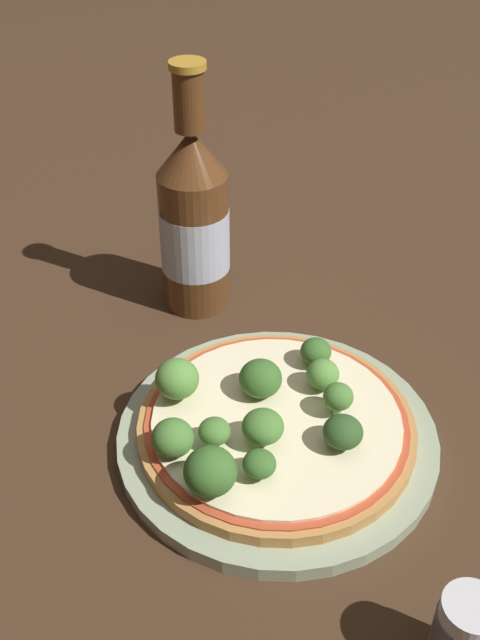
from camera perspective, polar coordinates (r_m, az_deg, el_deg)
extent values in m
plane|color=#3D2819|center=(0.60, 4.13, -7.63)|extent=(3.00, 3.00, 0.00)
cylinder|color=#93A384|center=(0.57, 2.84, -8.88)|extent=(0.24, 0.24, 0.01)
cylinder|color=#B77F42|center=(0.57, 2.78, -8.11)|extent=(0.21, 0.21, 0.01)
cylinder|color=#B74728|center=(0.56, 2.80, -7.70)|extent=(0.20, 0.20, 0.00)
cylinder|color=beige|center=(0.56, 2.80, -7.61)|extent=(0.19, 0.19, 0.00)
cylinder|color=#6B8E51|center=(0.60, 5.74, -3.08)|extent=(0.01, 0.01, 0.01)
ellipsoid|color=#386628|center=(0.60, 5.80, -2.39)|extent=(0.02, 0.02, 0.02)
cylinder|color=#6B8E51|center=(0.56, 7.40, -6.65)|extent=(0.01, 0.01, 0.01)
ellipsoid|color=#477A33|center=(0.56, 7.50, -5.80)|extent=(0.02, 0.02, 0.02)
cylinder|color=#6B8E51|center=(0.54, 1.73, -8.98)|extent=(0.01, 0.01, 0.01)
ellipsoid|color=#477A33|center=(0.53, 1.75, -8.11)|extent=(0.03, 0.03, 0.02)
cylinder|color=#6B8E51|center=(0.57, -4.74, -5.52)|extent=(0.01, 0.01, 0.01)
ellipsoid|color=#568E3D|center=(0.56, -4.82, -4.48)|extent=(0.03, 0.03, 0.03)
cylinder|color=#6B8E51|center=(0.52, 1.47, -11.54)|extent=(0.01, 0.01, 0.01)
ellipsoid|color=#386628|center=(0.51, 1.49, -10.90)|extent=(0.02, 0.02, 0.02)
cylinder|color=#6B8E51|center=(0.58, 1.52, -5.47)|extent=(0.01, 0.01, 0.01)
ellipsoid|color=#386628|center=(0.57, 1.54, -4.62)|extent=(0.03, 0.03, 0.03)
cylinder|color=#6B8E51|center=(0.58, 6.25, -4.89)|extent=(0.01, 0.01, 0.01)
ellipsoid|color=#568E3D|center=(0.58, 6.32, -4.12)|extent=(0.03, 0.03, 0.02)
cylinder|color=#6B8E51|center=(0.51, -2.24, -12.47)|extent=(0.01, 0.01, 0.01)
ellipsoid|color=#386628|center=(0.50, -2.28, -11.45)|extent=(0.04, 0.04, 0.03)
cylinder|color=#6B8E51|center=(0.54, -5.08, -9.71)|extent=(0.01, 0.01, 0.01)
ellipsoid|color=#477A33|center=(0.53, -5.15, -8.93)|extent=(0.03, 0.03, 0.03)
cylinder|color=#6B8E51|center=(0.54, 7.76, -9.20)|extent=(0.01, 0.01, 0.01)
ellipsoid|color=#2D5123|center=(0.53, 7.85, -8.44)|extent=(0.03, 0.03, 0.02)
cylinder|color=#6B8E51|center=(0.54, -1.94, -9.15)|extent=(0.01, 0.01, 0.01)
ellipsoid|color=#477A33|center=(0.53, -1.96, -8.48)|extent=(0.02, 0.02, 0.02)
cylinder|color=#563319|center=(0.68, -3.45, 6.03)|extent=(0.06, 0.06, 0.13)
cylinder|color=#B2BCD1|center=(0.68, -3.46, 6.22)|extent=(0.06, 0.06, 0.06)
cone|color=#563319|center=(0.64, -3.74, 12.60)|extent=(0.06, 0.06, 0.04)
cylinder|color=#563319|center=(0.62, -3.91, 16.37)|extent=(0.03, 0.03, 0.05)
cylinder|color=#B7892D|center=(0.61, -4.03, 18.82)|extent=(0.03, 0.03, 0.01)
cylinder|color=silver|center=(0.45, 17.24, -20.46)|extent=(0.03, 0.03, 0.01)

